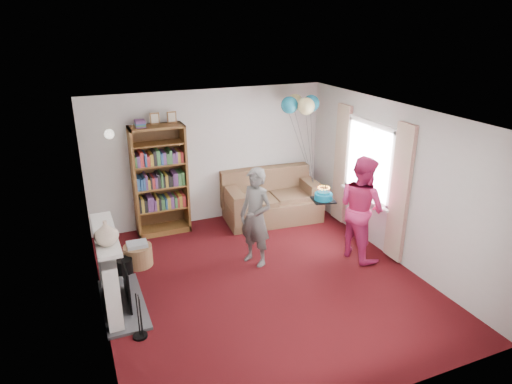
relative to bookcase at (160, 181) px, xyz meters
name	(u,v)px	position (x,y,z in m)	size (l,w,h in m)	color
ground	(263,281)	(0.99, -2.30, -0.97)	(5.00, 5.00, 0.00)	#370908
wall_back	(209,157)	(0.99, 0.21, 0.28)	(4.50, 0.02, 2.50)	silver
wall_left	(93,232)	(-1.27, -2.30, 0.28)	(0.02, 5.00, 2.50)	silver
wall_right	(394,183)	(3.25, -2.30, 0.28)	(0.02, 5.00, 2.50)	silver
ceiling	(264,115)	(0.99, -2.30, 1.54)	(4.50, 5.00, 0.01)	white
fireplace	(113,274)	(-1.09, -2.11, -0.46)	(0.55, 1.80, 1.12)	#3F3F42
window_bay	(368,175)	(3.20, -1.70, 0.24)	(0.14, 2.02, 2.20)	white
wall_sconce	(109,134)	(-0.76, 0.06, 0.91)	(0.16, 0.23, 0.16)	gold
bookcase	(160,181)	(0.00, 0.00, 0.00)	(0.94, 0.42, 2.19)	#472B14
sofa	(271,201)	(2.07, -0.23, -0.62)	(1.79, 0.95, 0.95)	brown
wicker_basket	(138,255)	(-0.63, -1.09, -0.79)	(0.44, 0.44, 0.39)	#87603F
person_striped	(256,217)	(1.12, -1.73, -0.18)	(0.58, 0.38, 1.58)	black
person_magenta	(361,208)	(2.76, -2.18, -0.11)	(0.83, 0.65, 1.71)	#C52763
birthday_cake	(323,197)	(2.13, -2.04, 0.13)	(0.33, 0.33, 0.22)	black
balloons	(300,104)	(2.56, -0.40, 1.25)	(0.75, 0.75, 1.69)	#3F3F3F
mantel_vase	(106,233)	(-1.13, -2.45, 0.31)	(0.29, 0.29, 0.30)	beige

